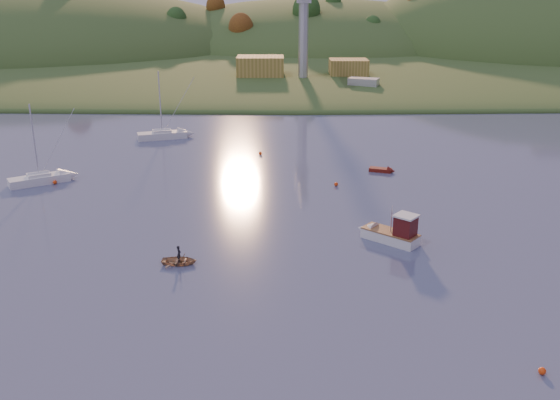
{
  "coord_description": "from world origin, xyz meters",
  "views": [
    {
      "loc": [
        -3.83,
        -26.54,
        24.2
      ],
      "look_at": [
        -3.64,
        31.24,
        3.76
      ],
      "focal_mm": 40.0,
      "sensor_mm": 36.0,
      "label": 1
    }
  ],
  "objects_px": {
    "fishing_boat": "(387,232)",
    "red_tender": "(385,170)",
    "sailboat_far": "(162,134)",
    "sailboat_near": "(39,178)",
    "canoe": "(179,261)"
  },
  "relations": [
    {
      "from": "fishing_boat",
      "to": "red_tender",
      "type": "xyz_separation_m",
      "value": [
        3.66,
        23.08,
        -0.68
      ]
    },
    {
      "from": "fishing_boat",
      "to": "sailboat_far",
      "type": "height_order",
      "value": "sailboat_far"
    },
    {
      "from": "sailboat_near",
      "to": "canoe",
      "type": "distance_m",
      "value": 31.7
    },
    {
      "from": "sailboat_near",
      "to": "red_tender",
      "type": "xyz_separation_m",
      "value": [
        44.34,
        4.81,
        -0.43
      ]
    },
    {
      "from": "sailboat_near",
      "to": "fishing_boat",
      "type": "bearing_deg",
      "value": -55.72
    },
    {
      "from": "sailboat_near",
      "to": "sailboat_far",
      "type": "relative_size",
      "value": 0.93
    },
    {
      "from": "fishing_boat",
      "to": "sailboat_near",
      "type": "bearing_deg",
      "value": 15.92
    },
    {
      "from": "fishing_boat",
      "to": "red_tender",
      "type": "relative_size",
      "value": 1.74
    },
    {
      "from": "fishing_boat",
      "to": "canoe",
      "type": "height_order",
      "value": "fishing_boat"
    },
    {
      "from": "fishing_boat",
      "to": "sailboat_far",
      "type": "bearing_deg",
      "value": -14.79
    },
    {
      "from": "sailboat_far",
      "to": "red_tender",
      "type": "relative_size",
      "value": 2.97
    },
    {
      "from": "sailboat_near",
      "to": "red_tender",
      "type": "distance_m",
      "value": 44.6
    },
    {
      "from": "fishing_boat",
      "to": "sailboat_near",
      "type": "xyz_separation_m",
      "value": [
        -40.67,
        18.27,
        -0.25
      ]
    },
    {
      "from": "sailboat_far",
      "to": "red_tender",
      "type": "xyz_separation_m",
      "value": [
        32.99,
        -18.66,
        -0.46
      ]
    },
    {
      "from": "canoe",
      "to": "sailboat_near",
      "type": "bearing_deg",
      "value": 43.33
    }
  ]
}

